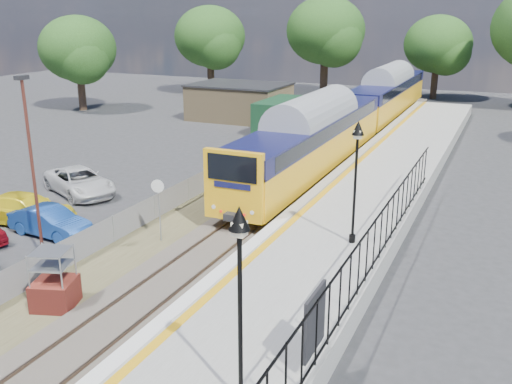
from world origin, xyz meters
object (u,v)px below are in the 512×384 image
Objects in this scene: speed_sign at (159,200)px; car_yellow at (27,209)px; victorian_lamp_south at (240,262)px; train at (359,110)px; car_blue at (50,222)px; brick_plinth at (54,280)px; car_white at (80,182)px; victorian_lamp_north at (357,154)px; carpark_lamp at (31,158)px.

speed_sign is 0.59× the size of car_yellow.
victorian_lamp_south is 1.70× the size of speed_sign.
car_blue is at bearing -106.98° from train.
train reaches higher than car_blue.
victorian_lamp_south is at bearing -61.87° from speed_sign.
brick_plinth is 6.12m from speed_sign.
brick_plinth is 6.67m from car_blue.
victorian_lamp_south is at bearing -103.60° from car_white.
car_white is at bearing 170.09° from victorian_lamp_north.
car_blue is (-7.18, -23.52, -1.71)m from train.
speed_sign is at bearing -93.91° from car_yellow.
car_yellow is (-9.23, -22.79, -1.67)m from train.
speed_sign is at bearing -96.42° from train.
car_blue is 0.78× the size of car_white.
car_yellow is 0.94× the size of car_white.
victorian_lamp_south reaches higher than brick_plinth.
victorian_lamp_south is at bearing -116.72° from car_blue.
speed_sign is (0.00, 6.06, 0.86)m from brick_plinth.
carpark_lamp is at bearing -123.44° from car_white.
car_blue is (-12.68, 7.56, -3.67)m from victorian_lamp_south.
victorian_lamp_north is 15.07m from car_yellow.
speed_sign is (-8.00, 8.88, -2.46)m from victorian_lamp_south.
victorian_lamp_south is 2.27× the size of brick_plinth.
victorian_lamp_north is at bearing -5.71° from speed_sign.
carpark_lamp is 1.84× the size of car_blue.
speed_sign is at bearing -91.18° from car_white.
car_white is at bearing 139.22° from speed_sign.
car_blue is (-12.48, -2.44, -3.67)m from victorian_lamp_north.
carpark_lamp is (-3.28, -3.24, 2.16)m from speed_sign.
speed_sign is at bearing 90.00° from brick_plinth.
car_yellow is at bearing 142.40° from carpark_lamp.
victorian_lamp_south reaches higher than car_blue.
carpark_lamp is 4.13m from car_blue.
car_white is at bearing 127.23° from brick_plinth.
victorian_lamp_north is 0.66× the size of carpark_lamp.
victorian_lamp_south is 10.00m from victorian_lamp_north.
car_white reaches higher than car_blue.
speed_sign is 0.55× the size of car_white.
victorian_lamp_south is at bearing -26.54° from carpark_lamp.
car_yellow is at bearing 150.63° from victorian_lamp_south.
train is 15.06× the size of speed_sign.
car_white is at bearing 140.71° from victorian_lamp_south.
car_yellow reaches higher than car_blue.
car_yellow is at bearing 140.88° from brick_plinth.
victorian_lamp_north reaches higher than car_blue.
speed_sign is 6.85m from car_yellow.
victorian_lamp_north is at bearing -74.22° from car_white.
train reaches higher than brick_plinth.
train is at bearing -30.94° from car_yellow.
victorian_lamp_north is 13.24m from car_blue.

